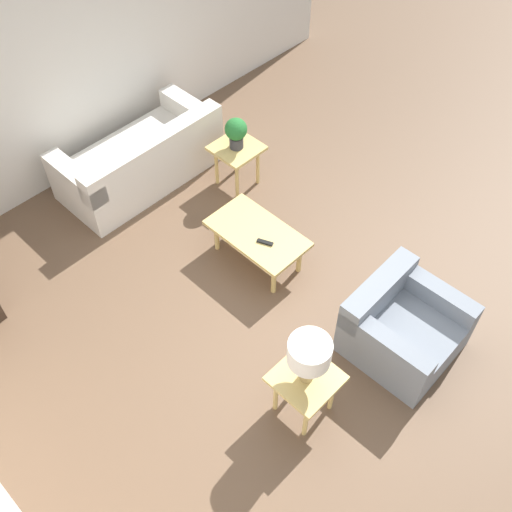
{
  "coord_description": "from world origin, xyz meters",
  "views": [
    {
      "loc": [
        -2.15,
        2.78,
        4.7
      ],
      "look_at": [
        0.29,
        0.29,
        0.55
      ],
      "focal_mm": 42.0,
      "sensor_mm": 36.0,
      "label": 1
    }
  ],
  "objects_px": {
    "armchair": "(401,327)",
    "coffee_table": "(257,236)",
    "side_table_lamp": "(305,383)",
    "sofa": "(142,160)",
    "side_table_plant": "(237,153)",
    "potted_plant": "(236,132)",
    "table_lamp": "(309,354)"
  },
  "relations": [
    {
      "from": "armchair",
      "to": "coffee_table",
      "type": "relative_size",
      "value": 0.92
    },
    {
      "from": "coffee_table",
      "to": "side_table_lamp",
      "type": "distance_m",
      "value": 1.68
    },
    {
      "from": "sofa",
      "to": "side_table_lamp",
      "type": "bearing_deg",
      "value": 74.58
    },
    {
      "from": "sofa",
      "to": "side_table_lamp",
      "type": "distance_m",
      "value": 3.29
    },
    {
      "from": "sofa",
      "to": "side_table_plant",
      "type": "height_order",
      "value": "sofa"
    },
    {
      "from": "side_table_plant",
      "to": "potted_plant",
      "type": "distance_m",
      "value": 0.29
    },
    {
      "from": "potted_plant",
      "to": "table_lamp",
      "type": "height_order",
      "value": "table_lamp"
    },
    {
      "from": "table_lamp",
      "to": "side_table_lamp",
      "type": "bearing_deg",
      "value": -75.96
    },
    {
      "from": "coffee_table",
      "to": "table_lamp",
      "type": "xyz_separation_m",
      "value": [
        -1.41,
        0.9,
        0.51
      ]
    },
    {
      "from": "coffee_table",
      "to": "table_lamp",
      "type": "height_order",
      "value": "table_lamp"
    },
    {
      "from": "table_lamp",
      "to": "armchair",
      "type": "bearing_deg",
      "value": -100.22
    },
    {
      "from": "sofa",
      "to": "armchair",
      "type": "xyz_separation_m",
      "value": [
        -3.36,
        -0.22,
        -0.01
      ]
    },
    {
      "from": "potted_plant",
      "to": "armchair",
      "type": "bearing_deg",
      "value": 169.17
    },
    {
      "from": "sofa",
      "to": "coffee_table",
      "type": "distance_m",
      "value": 1.76
    },
    {
      "from": "table_lamp",
      "to": "potted_plant",
      "type": "bearing_deg",
      "value": -33.38
    },
    {
      "from": "side_table_lamp",
      "to": "potted_plant",
      "type": "xyz_separation_m",
      "value": [
        2.37,
        -1.56,
        0.29
      ]
    },
    {
      "from": "coffee_table",
      "to": "table_lamp",
      "type": "bearing_deg",
      "value": 147.43
    },
    {
      "from": "table_lamp",
      "to": "sofa",
      "type": "bearing_deg",
      "value": -15.09
    },
    {
      "from": "sofa",
      "to": "table_lamp",
      "type": "bearing_deg",
      "value": 74.58
    },
    {
      "from": "coffee_table",
      "to": "potted_plant",
      "type": "xyz_separation_m",
      "value": [
        0.95,
        -0.66,
        0.37
      ]
    },
    {
      "from": "potted_plant",
      "to": "side_table_plant",
      "type": "bearing_deg",
      "value": 153.43
    },
    {
      "from": "potted_plant",
      "to": "coffee_table",
      "type": "bearing_deg",
      "value": 145.44
    },
    {
      "from": "sofa",
      "to": "armchair",
      "type": "bearing_deg",
      "value": 93.35
    },
    {
      "from": "potted_plant",
      "to": "side_table_lamp",
      "type": "bearing_deg",
      "value": 146.62
    },
    {
      "from": "sofa",
      "to": "side_table_plant",
      "type": "xyz_separation_m",
      "value": [
        -0.8,
        -0.71,
        0.15
      ]
    },
    {
      "from": "armchair",
      "to": "side_table_lamp",
      "type": "height_order",
      "value": "armchair"
    },
    {
      "from": "armchair",
      "to": "side_table_plant",
      "type": "distance_m",
      "value": 2.61
    },
    {
      "from": "potted_plant",
      "to": "table_lamp",
      "type": "xyz_separation_m",
      "value": [
        -2.37,
        1.56,
        0.14
      ]
    },
    {
      "from": "sofa",
      "to": "coffee_table",
      "type": "relative_size",
      "value": 1.83
    },
    {
      "from": "side_table_plant",
      "to": "side_table_lamp",
      "type": "bearing_deg",
      "value": 146.62
    },
    {
      "from": "sofa",
      "to": "table_lamp",
      "type": "distance_m",
      "value": 3.33
    },
    {
      "from": "sofa",
      "to": "table_lamp",
      "type": "xyz_separation_m",
      "value": [
        -3.17,
        0.85,
        0.58
      ]
    }
  ]
}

